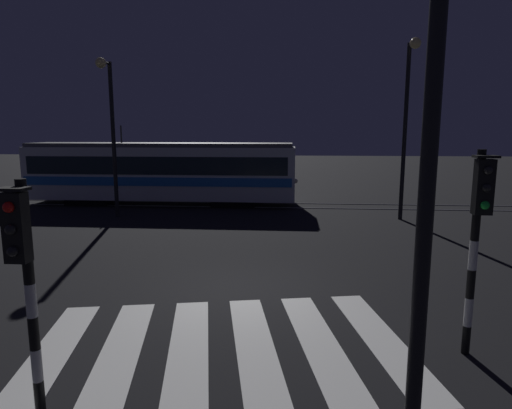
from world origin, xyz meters
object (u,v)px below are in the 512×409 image
(traffic_light_kerb_mid_left, at_px, (24,265))
(street_lamp_trackside_right, at_px, (407,110))
(street_lamp_near_kerb, at_px, (445,23))
(tram, at_px, (162,172))
(traffic_light_corner_near_right, at_px, (478,223))
(street_lamp_trackside_left, at_px, (110,119))

(traffic_light_kerb_mid_left, xyz_separation_m, street_lamp_trackside_right, (8.30, 14.08, 2.58))
(traffic_light_kerb_mid_left, bearing_deg, street_lamp_trackside_right, 59.48)
(street_lamp_near_kerb, height_order, street_lamp_trackside_right, street_lamp_near_kerb)
(tram, bearing_deg, street_lamp_trackside_right, -16.25)
(traffic_light_corner_near_right, xyz_separation_m, tram, (-9.93, 15.32, -0.62))
(street_lamp_trackside_left, xyz_separation_m, tram, (1.08, 3.78, -2.64))
(street_lamp_near_kerb, relative_size, street_lamp_trackside_right, 1.04)
(street_lamp_trackside_left, xyz_separation_m, street_lamp_trackside_right, (12.77, 0.37, 0.36))
(street_lamp_trackside_left, bearing_deg, street_lamp_near_kerb, -57.01)
(traffic_light_kerb_mid_left, bearing_deg, tram, 100.93)
(street_lamp_trackside_left, relative_size, tram, 0.48)
(street_lamp_trackside_right, bearing_deg, traffic_light_kerb_mid_left, -120.52)
(tram, bearing_deg, traffic_light_corner_near_right, -57.06)
(traffic_light_kerb_mid_left, distance_m, street_lamp_trackside_left, 14.59)
(street_lamp_near_kerb, bearing_deg, traffic_light_kerb_mid_left, 171.93)
(street_lamp_near_kerb, bearing_deg, tram, 114.45)
(traffic_light_corner_near_right, bearing_deg, street_lamp_trackside_right, 81.63)
(traffic_light_kerb_mid_left, relative_size, street_lamp_near_kerb, 0.42)
(street_lamp_trackside_left, bearing_deg, traffic_light_kerb_mid_left, -71.98)
(traffic_light_corner_near_right, distance_m, traffic_light_kerb_mid_left, 6.90)
(traffic_light_corner_near_right, bearing_deg, traffic_light_kerb_mid_left, -161.72)
(traffic_light_kerb_mid_left, bearing_deg, street_lamp_trackside_left, 108.02)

